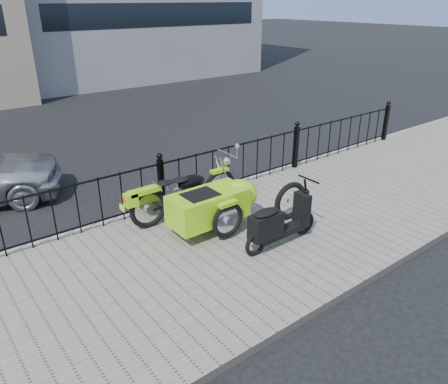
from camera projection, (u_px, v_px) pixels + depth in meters
ground at (203, 242)px, 7.24m from camera, size 120.00×120.00×0.00m
sidewalk at (221, 251)px, 6.85m from camera, size 30.00×3.80×0.12m
curb at (159, 208)px, 8.26m from camera, size 30.00×0.10×0.12m
iron_fence at (161, 185)px, 7.94m from camera, size 14.11×0.11×1.08m
motorcycle_sidecar at (212, 200)px, 7.31m from camera, size 2.28×1.48×0.98m
scooter at (277, 224)px, 6.73m from camera, size 1.47×0.43×1.00m
spare_tire at (291, 201)px, 7.60m from camera, size 0.70×0.16×0.69m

